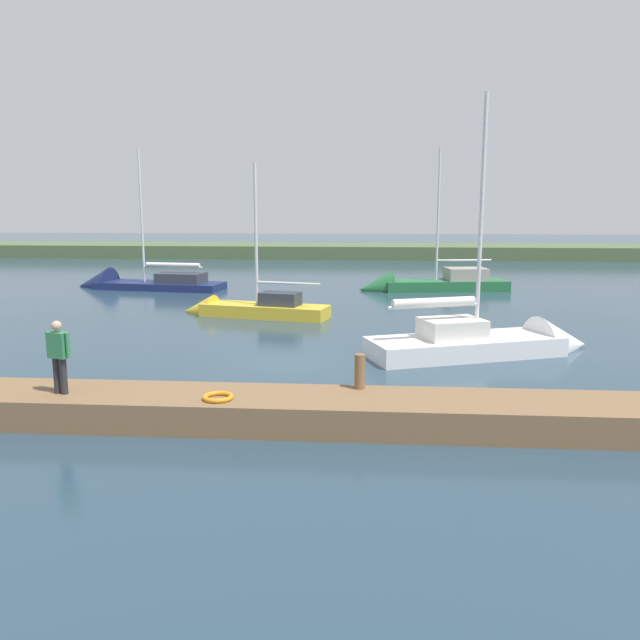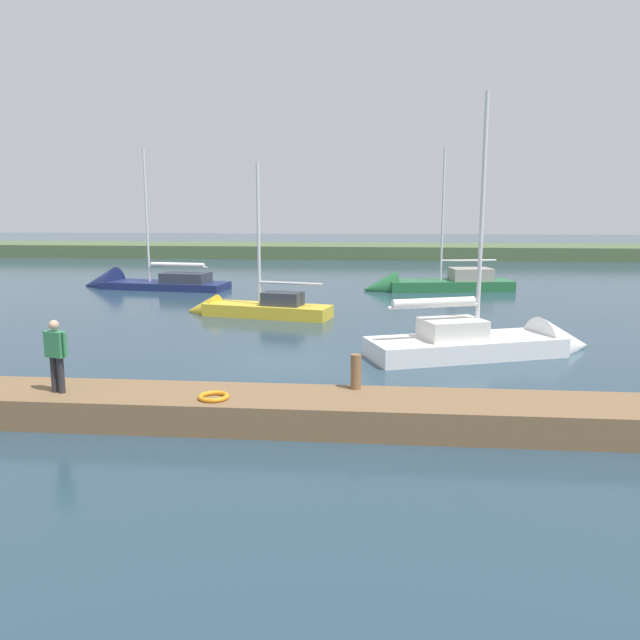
{
  "view_description": "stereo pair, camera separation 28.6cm",
  "coord_description": "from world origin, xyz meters",
  "px_view_note": "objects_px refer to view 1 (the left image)",
  "views": [
    {
      "loc": [
        -2.48,
        18.53,
        4.65
      ],
      "look_at": [
        -0.96,
        -0.85,
        1.17
      ],
      "focal_mm": 35.0,
      "sensor_mm": 36.0,
      "label": 1
    },
    {
      "loc": [
        -2.77,
        18.51,
        4.65
      ],
      "look_at": [
        -0.96,
        -0.85,
        1.17
      ],
      "focal_mm": 35.0,
      "sensor_mm": 36.0,
      "label": 2
    }
  ],
  "objects_px": {
    "sailboat_outer_mooring": "(247,312)",
    "mooring_post_far": "(360,372)",
    "sailboat_far_right": "(425,287)",
    "life_ring_buoy": "(218,397)",
    "sailboat_behind_pier": "(499,347)",
    "sailboat_inner_slip": "(134,286)",
    "person_on_dock": "(59,352)"
  },
  "relations": [
    {
      "from": "sailboat_outer_mooring",
      "to": "mooring_post_far",
      "type": "bearing_deg",
      "value": 124.0
    },
    {
      "from": "sailboat_inner_slip",
      "to": "life_ring_buoy",
      "type": "bearing_deg",
      "value": 122.61
    },
    {
      "from": "sailboat_behind_pier",
      "to": "person_on_dock",
      "type": "xyz_separation_m",
      "value": [
        10.91,
        7.57,
        1.38
      ]
    },
    {
      "from": "life_ring_buoy",
      "to": "sailboat_far_right",
      "type": "height_order",
      "value": "sailboat_far_right"
    },
    {
      "from": "sailboat_far_right",
      "to": "mooring_post_far",
      "type": "bearing_deg",
      "value": 72.51
    },
    {
      "from": "life_ring_buoy",
      "to": "sailboat_inner_slip",
      "type": "bearing_deg",
      "value": -65.27
    },
    {
      "from": "sailboat_behind_pier",
      "to": "sailboat_inner_slip",
      "type": "distance_m",
      "value": 23.76
    },
    {
      "from": "sailboat_behind_pier",
      "to": "life_ring_buoy",
      "type": "bearing_deg",
      "value": -154.11
    },
    {
      "from": "life_ring_buoy",
      "to": "sailboat_far_right",
      "type": "bearing_deg",
      "value": -105.1
    },
    {
      "from": "mooring_post_far",
      "to": "sailboat_behind_pier",
      "type": "distance_m",
      "value": 8.06
    },
    {
      "from": "mooring_post_far",
      "to": "person_on_dock",
      "type": "distance_m",
      "value": 6.57
    },
    {
      "from": "sailboat_inner_slip",
      "to": "sailboat_far_right",
      "type": "bearing_deg",
      "value": -170.48
    },
    {
      "from": "sailboat_inner_slip",
      "to": "person_on_dock",
      "type": "xyz_separation_m",
      "value": [
        -7.15,
        23.01,
        1.44
      ]
    },
    {
      "from": "sailboat_far_right",
      "to": "life_ring_buoy",
      "type": "bearing_deg",
      "value": 65.97
    },
    {
      "from": "sailboat_behind_pier",
      "to": "sailboat_inner_slip",
      "type": "bearing_deg",
      "value": 119.14
    },
    {
      "from": "sailboat_inner_slip",
      "to": "person_on_dock",
      "type": "distance_m",
      "value": 24.14
    },
    {
      "from": "mooring_post_far",
      "to": "person_on_dock",
      "type": "bearing_deg",
      "value": 7.8
    },
    {
      "from": "life_ring_buoy",
      "to": "sailboat_outer_mooring",
      "type": "bearing_deg",
      "value": -81.38
    },
    {
      "from": "life_ring_buoy",
      "to": "sailboat_far_right",
      "type": "xyz_separation_m",
      "value": [
        -6.38,
        -23.65,
        -0.52
      ]
    },
    {
      "from": "mooring_post_far",
      "to": "sailboat_far_right",
      "type": "distance_m",
      "value": 22.88
    },
    {
      "from": "sailboat_inner_slip",
      "to": "person_on_dock",
      "type": "relative_size",
      "value": 5.72
    },
    {
      "from": "mooring_post_far",
      "to": "sailboat_outer_mooring",
      "type": "height_order",
      "value": "sailboat_outer_mooring"
    },
    {
      "from": "life_ring_buoy",
      "to": "sailboat_behind_pier",
      "type": "relative_size",
      "value": 0.07
    },
    {
      "from": "sailboat_outer_mooring",
      "to": "person_on_dock",
      "type": "relative_size",
      "value": 4.51
    },
    {
      "from": "sailboat_outer_mooring",
      "to": "sailboat_far_right",
      "type": "bearing_deg",
      "value": -119.46
    },
    {
      "from": "mooring_post_far",
      "to": "sailboat_inner_slip",
      "type": "distance_m",
      "value": 26.01
    },
    {
      "from": "sailboat_far_right",
      "to": "person_on_dock",
      "type": "bearing_deg",
      "value": 58.24
    },
    {
      "from": "life_ring_buoy",
      "to": "sailboat_outer_mooring",
      "type": "relative_size",
      "value": 0.09
    },
    {
      "from": "sailboat_far_right",
      "to": "sailboat_behind_pier",
      "type": "xyz_separation_m",
      "value": [
        -1.02,
        15.93,
        0.01
      ]
    },
    {
      "from": "mooring_post_far",
      "to": "life_ring_buoy",
      "type": "height_order",
      "value": "mooring_post_far"
    },
    {
      "from": "life_ring_buoy",
      "to": "sailboat_inner_slip",
      "type": "xyz_separation_m",
      "value": [
        10.67,
        -23.16,
        -0.57
      ]
    },
    {
      "from": "sailboat_outer_mooring",
      "to": "person_on_dock",
      "type": "xyz_separation_m",
      "value": [
        1.36,
        14.08,
        1.44
      ]
    }
  ]
}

